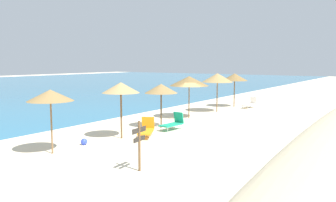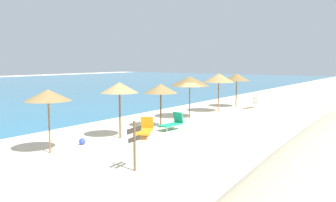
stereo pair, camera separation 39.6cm
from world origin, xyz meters
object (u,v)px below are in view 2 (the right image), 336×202
at_px(beach_umbrella_2, 161,89).
at_px(beach_umbrella_1, 119,88).
at_px(lounge_chair_1, 252,104).
at_px(beach_ball, 82,141).
at_px(beach_umbrella_3, 190,81).
at_px(beach_umbrella_4, 219,78).
at_px(wooden_signpost, 134,141).
at_px(beach_umbrella_0, 48,95).
at_px(lounge_chair_0, 173,123).
at_px(beach_umbrella_5, 237,77).
at_px(lounge_chair_2, 145,129).

bearing_deg(beach_umbrella_2, beach_umbrella_1, -179.79).
xyz_separation_m(beach_umbrella_1, lounge_chair_1, (14.95, -1.10, -2.22)).
height_order(lounge_chair_1, beach_ball, lounge_chair_1).
bearing_deg(beach_umbrella_3, beach_ball, 179.64).
relative_size(beach_umbrella_3, beach_umbrella_4, 0.97).
distance_m(wooden_signpost, beach_ball, 4.95).
relative_size(beach_umbrella_0, beach_umbrella_3, 0.94).
bearing_deg(beach_umbrella_3, lounge_chair_0, -161.29).
height_order(beach_umbrella_3, beach_umbrella_5, beach_umbrella_3).
distance_m(beach_umbrella_2, lounge_chair_2, 3.23).
xyz_separation_m(beach_umbrella_4, lounge_chair_2, (-10.13, -0.95, -2.27)).
bearing_deg(beach_umbrella_0, beach_umbrella_2, -3.27).
height_order(beach_umbrella_2, lounge_chair_1, beach_umbrella_2).
xyz_separation_m(beach_umbrella_5, beach_ball, (-16.80, 0.21, -2.41)).
height_order(beach_umbrella_2, beach_umbrella_4, beach_umbrella_4).
distance_m(beach_umbrella_0, beach_umbrella_3, 11.30).
height_order(lounge_chair_0, lounge_chair_2, lounge_chair_0).
distance_m(beach_umbrella_1, wooden_signpost, 5.69).
xyz_separation_m(beach_umbrella_3, beach_ball, (-9.48, 0.06, -2.41)).
xyz_separation_m(lounge_chair_2, wooden_signpost, (-4.68, -3.32, 0.70)).
bearing_deg(beach_umbrella_3, lounge_chair_2, -169.08).
height_order(beach_umbrella_2, lounge_chair_0, beach_umbrella_2).
xyz_separation_m(beach_umbrella_3, lounge_chair_0, (-4.06, -1.37, -2.17)).
height_order(beach_umbrella_4, beach_ball, beach_umbrella_4).
xyz_separation_m(beach_umbrella_2, lounge_chair_1, (11.44, -1.11, -1.95)).
height_order(beach_umbrella_0, beach_umbrella_1, beach_umbrella_1).
relative_size(beach_umbrella_0, beach_umbrella_4, 0.91).
height_order(lounge_chair_0, beach_ball, lounge_chair_0).
height_order(beach_umbrella_3, beach_ball, beach_umbrella_3).
distance_m(beach_umbrella_4, lounge_chair_2, 10.43).
bearing_deg(beach_umbrella_5, lounge_chair_0, -173.88).
distance_m(beach_umbrella_1, lounge_chair_0, 4.11).
relative_size(beach_umbrella_1, lounge_chair_0, 1.80).
xyz_separation_m(beach_umbrella_1, beach_ball, (-2.07, 0.49, -2.43)).
bearing_deg(beach_umbrella_5, beach_umbrella_0, 179.51).
distance_m(beach_umbrella_2, beach_umbrella_5, 11.23).
bearing_deg(beach_umbrella_1, wooden_signpost, -131.42).
relative_size(lounge_chair_0, lounge_chair_1, 0.96).
distance_m(lounge_chair_2, wooden_signpost, 5.78).
height_order(beach_umbrella_2, beach_ball, beach_umbrella_2).
bearing_deg(lounge_chair_2, lounge_chair_0, -122.65).
bearing_deg(beach_umbrella_5, beach_umbrella_1, -178.92).
bearing_deg(beach_ball, lounge_chair_0, -14.81).
bearing_deg(beach_umbrella_4, beach_umbrella_5, 1.92).
bearing_deg(beach_umbrella_4, beach_umbrella_3, 175.86).
height_order(beach_umbrella_1, beach_umbrella_4, beach_umbrella_4).
distance_m(lounge_chair_1, wooden_signpost, 18.83).
distance_m(beach_umbrella_2, lounge_chair_1, 11.66).
height_order(beach_umbrella_0, beach_umbrella_4, beach_umbrella_4).
distance_m(beach_umbrella_3, wooden_signpost, 12.03).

